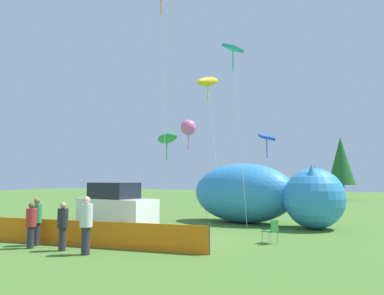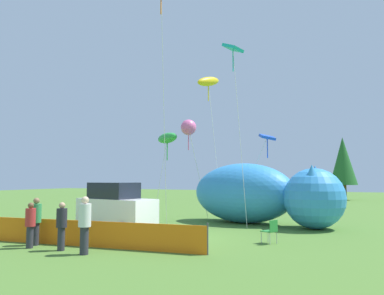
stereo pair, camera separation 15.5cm
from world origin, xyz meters
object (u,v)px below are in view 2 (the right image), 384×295
inflatable_cat (259,196)px  kite_pink_octopus (189,128)px  kite_yellow_hero (208,82)px  kite_green_fish (167,138)px  folding_chair (271,229)px  spectator_in_white_shirt (36,219)px  spectator_in_blue_shirt (30,223)px  kite_teal_diamond (233,52)px  spectator_in_red_shirt (62,224)px  kite_blue_box (267,138)px  spectator_in_yellow_shirt (85,223)px  parked_car (116,207)px

inflatable_cat → kite_pink_octopus: kite_pink_octopus is taller
kite_yellow_hero → kite_green_fish: 5.30m
folding_chair → spectator_in_white_shirt: spectator_in_white_shirt is taller
folding_chair → inflatable_cat: 6.26m
spectator_in_blue_shirt → kite_teal_diamond: 13.33m
spectator_in_red_shirt → kite_blue_box: bearing=70.8°
folding_chair → spectator_in_red_shirt: spectator_in_red_shirt is taller
inflatable_cat → spectator_in_white_shirt: bearing=-106.7°
kite_teal_diamond → spectator_in_white_shirt: bearing=-120.9°
spectator_in_yellow_shirt → kite_pink_octopus: 10.15m
kite_teal_diamond → kite_green_fish: (-4.06, 0.02, -4.59)m
parked_car → kite_yellow_hero: size_ratio=0.45×
spectator_in_yellow_shirt → kite_pink_octopus: (-0.41, 9.17, 4.34)m
kite_yellow_hero → kite_teal_diamond: 4.31m
kite_yellow_hero → folding_chair: bearing=-54.3°
spectator_in_yellow_shirt → kite_green_fish: kite_green_fish is taller
inflatable_cat → spectator_in_yellow_shirt: 10.92m
kite_yellow_hero → inflatable_cat: bearing=-27.9°
folding_chair → kite_blue_box: (-1.98, 8.36, 4.42)m
inflatable_cat → kite_teal_diamond: (-1.02, -1.26, 7.87)m
spectator_in_yellow_shirt → spectator_in_white_shirt: spectator_in_yellow_shirt is taller
folding_chair → spectator_in_blue_shirt: bearing=55.4°
parked_car → spectator_in_yellow_shirt: size_ratio=2.21×
parked_car → kite_blue_box: bearing=64.6°
spectator_in_red_shirt → spectator_in_yellow_shirt: (1.19, -0.21, 0.13)m
inflatable_cat → spectator_in_blue_shirt: (-5.87, -10.29, -0.66)m
kite_teal_diamond → kite_green_fish: kite_teal_diamond is taller
spectator_in_yellow_shirt → kite_teal_diamond: (2.29, 9.14, 8.38)m
kite_teal_diamond → kite_green_fish: bearing=179.8°
spectator_in_blue_shirt → kite_pink_octopus: (2.15, 9.07, 4.49)m
kite_green_fish → parked_car: bearing=-98.7°
parked_car → spectator_in_white_shirt: size_ratio=2.38×
folding_chair → kite_pink_octopus: size_ratio=0.16×
kite_yellow_hero → spectator_in_blue_shirt: bearing=-99.7°
spectator_in_white_shirt → kite_teal_diamond: size_ratio=0.18×
inflatable_cat → spectator_in_red_shirt: inflatable_cat is taller
spectator_in_yellow_shirt → kite_yellow_hero: 14.63m
spectator_in_yellow_shirt → spectator_in_white_shirt: 2.88m
folding_chair → kite_yellow_hero: bearing=-28.5°
spectator_in_red_shirt → spectator_in_white_shirt: 1.67m
inflatable_cat → kite_yellow_hero: kite_yellow_hero is taller
spectator_in_yellow_shirt → spectator_in_blue_shirt: size_ratio=1.17×
inflatable_cat → spectator_in_red_shirt: (-4.50, -10.18, -0.64)m
spectator_in_red_shirt → kite_blue_box: size_ratio=0.31×
parked_car → spectator_in_blue_shirt: 4.99m
spectator_in_white_shirt → spectator_in_blue_shirt: size_ratio=1.09×
inflatable_cat → kite_yellow_hero: 8.42m
parked_car → inflatable_cat: bearing=53.3°
kite_pink_octopus → kite_teal_diamond: (2.70, -0.04, 4.04)m
folding_chair → spectator_in_white_shirt: (-8.02, -3.91, 0.42)m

